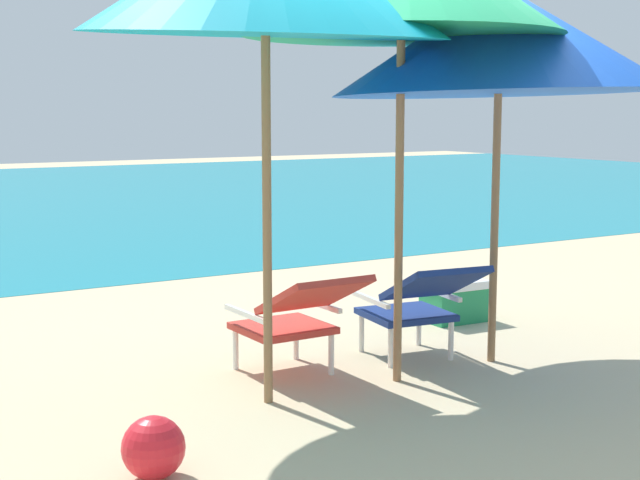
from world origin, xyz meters
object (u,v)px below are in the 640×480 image
lounge_chair_left (297,313)px  lounge_chair_right (419,301)px  beach_umbrella_right (500,40)px  cooler_box (454,300)px  beach_ball (153,448)px

lounge_chair_left → lounge_chair_right: same height
lounge_chair_left → beach_umbrella_right: beach_umbrella_right is taller
cooler_box → beach_ball: bearing=-151.2°
lounge_chair_right → beach_ball: bearing=-157.1°
lounge_chair_left → lounge_chair_right: 0.85m
lounge_chair_left → beach_ball: 1.65m
lounge_chair_left → beach_ball: (-1.30, -0.99, -0.26)m
beach_umbrella_right → lounge_chair_left: bearing=166.4°
lounge_chair_left → beach_ball: bearing=-142.6°
lounge_chair_left → cooler_box: bearing=21.5°
lounge_chair_left → cooler_box: lounge_chair_left is taller
beach_umbrella_right → lounge_chair_right: bearing=152.1°
lounge_chair_left → lounge_chair_right: bearing=-5.6°
lounge_chair_right → beach_ball: lounge_chair_right is taller
lounge_chair_right → beach_umbrella_right: (0.42, -0.22, 1.64)m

